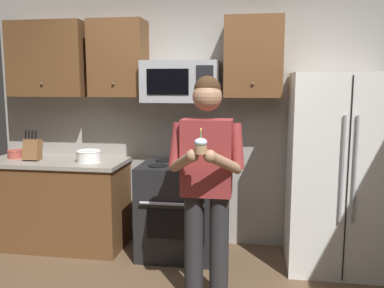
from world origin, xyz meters
TOP-DOWN VIEW (x-y plane):
  - wall_back at (0.00, 1.75)m, footprint 4.40×0.10m
  - oven_range at (-0.15, 1.36)m, footprint 0.76×0.70m
  - microwave at (-0.15, 1.48)m, footprint 0.74×0.41m
  - refrigerator at (1.35, 1.32)m, footprint 0.90×0.75m
  - cabinet_row_upper at (-0.72, 1.53)m, footprint 2.78×0.36m
  - counter_left at (-1.45, 1.38)m, footprint 1.44×0.66m
  - knife_block at (-1.68, 1.33)m, footprint 0.16×0.15m
  - bowl_large_white at (-1.07, 1.34)m, footprint 0.25×0.25m
  - bowl_small_colored at (-1.92, 1.42)m, footprint 0.19×0.19m
  - person at (0.23, 0.50)m, footprint 0.60×0.48m
  - cupcake at (0.23, 0.17)m, footprint 0.09×0.09m

SIDE VIEW (x-z plane):
  - oven_range at x=-0.15m, z-range 0.00..0.93m
  - counter_left at x=-1.45m, z-range 0.00..0.92m
  - refrigerator at x=1.35m, z-range 0.00..1.80m
  - bowl_small_colored at x=-1.92m, z-range 0.92..1.01m
  - bowl_large_white at x=-1.07m, z-range 0.92..1.04m
  - person at x=0.23m, z-range 0.11..1.88m
  - knife_block at x=-1.68m, z-range 0.87..1.19m
  - cupcake at x=0.23m, z-range 1.20..1.38m
  - wall_back at x=0.00m, z-range 0.00..2.60m
  - microwave at x=-0.15m, z-range 1.52..1.92m
  - cabinet_row_upper at x=-0.72m, z-range 1.57..2.33m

